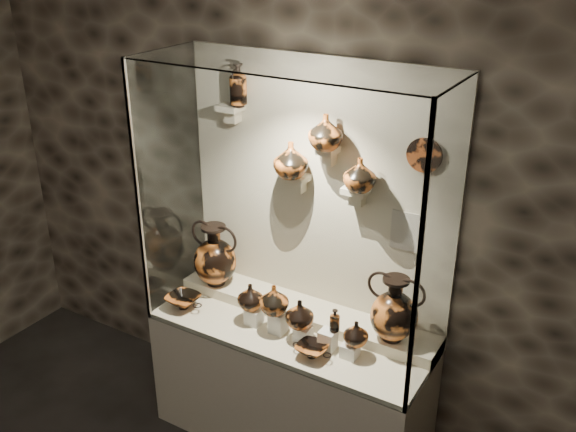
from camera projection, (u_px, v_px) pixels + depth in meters
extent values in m
cube|color=black|center=(318.00, 192.00, 3.75)|extent=(5.00, 0.02, 3.20)
cube|color=#BEB499|center=(290.00, 387.00, 3.99)|extent=(1.70, 0.60, 0.80)
cube|color=beige|center=(290.00, 332.00, 3.82)|extent=(1.68, 0.58, 0.03)
cube|color=beige|center=(304.00, 313.00, 3.94)|extent=(1.70, 0.25, 0.10)
cube|color=#BEB499|center=(318.00, 193.00, 3.74)|extent=(1.70, 0.03, 1.60)
cube|color=white|center=(261.00, 232.00, 3.27)|extent=(1.70, 0.01, 1.60)
cube|color=white|center=(170.00, 183.00, 3.89)|extent=(0.01, 0.60, 1.60)
cube|color=white|center=(440.00, 248.00, 3.10)|extent=(0.01, 0.60, 1.60)
cube|color=white|center=(290.00, 64.00, 3.17)|extent=(1.70, 0.60, 0.01)
cube|color=gray|center=(138.00, 199.00, 3.66)|extent=(0.02, 0.02, 1.60)
cube|color=gray|center=(418.00, 273.00, 2.88)|extent=(0.02, 0.02, 1.60)
cube|color=silver|center=(254.00, 316.00, 3.86)|extent=(0.09, 0.09, 0.10)
cube|color=silver|center=(278.00, 322.00, 3.77)|extent=(0.09, 0.09, 0.13)
cube|color=silver|center=(303.00, 333.00, 3.70)|extent=(0.09, 0.09, 0.09)
cube|color=silver|center=(328.00, 340.00, 3.62)|extent=(0.09, 0.09, 0.12)
cube|color=silver|center=(350.00, 350.00, 3.56)|extent=(0.09, 0.09, 0.08)
cube|color=#BEB499|center=(230.00, 108.00, 3.76)|extent=(0.14, 0.12, 0.04)
cube|color=#BEB499|center=(296.00, 178.00, 3.69)|extent=(0.14, 0.12, 0.04)
cube|color=#BEB499|center=(328.00, 150.00, 3.52)|extent=(0.10, 0.12, 0.04)
cube|color=#BEB499|center=(356.00, 190.00, 3.51)|extent=(0.14, 0.12, 0.04)
imported|color=#BC6024|center=(251.00, 296.00, 3.81)|extent=(0.16, 0.16, 0.16)
imported|color=#A7521D|center=(274.00, 299.00, 3.71)|extent=(0.19, 0.19, 0.18)
imported|color=#BC6024|center=(300.00, 314.00, 3.65)|extent=(0.20, 0.20, 0.17)
imported|color=#BC6024|center=(356.00, 333.00, 3.52)|extent=(0.17, 0.17, 0.15)
imported|color=#A7521D|center=(291.00, 160.00, 3.60)|extent=(0.26, 0.26, 0.21)
imported|color=#A7521D|center=(326.00, 132.00, 3.43)|extent=(0.24, 0.24, 0.20)
imported|color=#A7521D|center=(360.00, 175.00, 3.42)|extent=(0.21, 0.21, 0.19)
cylinder|color=#A74C20|center=(424.00, 155.00, 3.29)|extent=(0.18, 0.02, 0.18)
cube|color=beige|center=(406.00, 231.00, 3.51)|extent=(0.17, 0.01, 0.23)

